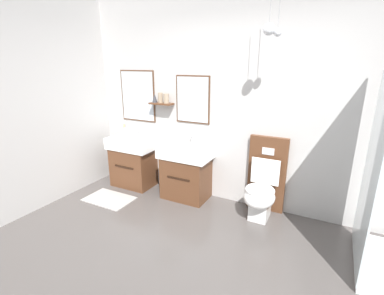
{
  "coord_description": "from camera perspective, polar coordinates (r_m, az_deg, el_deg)",
  "views": [
    {
      "loc": [
        1.02,
        -1.7,
        1.88
      ],
      "look_at": [
        -0.58,
        1.38,
        0.82
      ],
      "focal_mm": 25.96,
      "sensor_mm": 36.0,
      "label": 1
    }
  ],
  "objects": [
    {
      "name": "soap_dispenser",
      "position": [
        3.85,
        3.84,
        1.71
      ],
      "size": [
        0.06,
        0.06,
        0.21
      ],
      "color": "white",
      "rests_on": "vanity_sink_right"
    },
    {
      "name": "tap_on_right_sink",
      "position": [
        3.98,
        0.01,
        1.97
      ],
      "size": [
        0.03,
        0.13,
        0.11
      ],
      "color": "silver",
      "rests_on": "vanity_sink_right"
    },
    {
      "name": "tap_on_left_sink",
      "position": [
        4.48,
        -10.83,
        3.38
      ],
      "size": [
        0.03,
        0.13,
        0.11
      ],
      "color": "silver",
      "rests_on": "vanity_sink_left"
    },
    {
      "name": "wall_back",
      "position": [
        3.68,
        10.99,
        9.05
      ],
      "size": [
        4.93,
        0.61,
        2.78
      ],
      "color": "#B7B5B2",
      "rests_on": "ground"
    },
    {
      "name": "vanity_sink_right",
      "position": [
        3.97,
        -1.15,
        -4.77
      ],
      "size": [
        0.72,
        0.48,
        0.78
      ],
      "color": "#56331E",
      "rests_on": "ground"
    },
    {
      "name": "ground_plane",
      "position": [
        2.76,
        -2.79,
        -27.28
      ],
      "size": [
        6.13,
        4.92,
        0.1
      ],
      "primitive_type": "cube",
      "color": "#4C4744",
      "rests_on": "ground"
    },
    {
      "name": "toothbrush_cup",
      "position": [
        4.65,
        -13.64,
        3.56
      ],
      "size": [
        0.07,
        0.08,
        0.21
      ],
      "color": "silver",
      "rests_on": "vanity_sink_left"
    },
    {
      "name": "toilet",
      "position": [
        3.63,
        14.37,
        -8.03
      ],
      "size": [
        0.48,
        0.62,
        1.0
      ],
      "color": "#56331E",
      "rests_on": "ground"
    },
    {
      "name": "vanity_sink_left",
      "position": [
        4.47,
        -11.89,
        -2.6
      ],
      "size": [
        0.72,
        0.48,
        0.78
      ],
      "color": "#56331E",
      "rests_on": "ground"
    },
    {
      "name": "bath_mat",
      "position": [
        4.23,
        -16.65,
        -10.09
      ],
      "size": [
        0.68,
        0.44,
        0.01
      ],
      "primitive_type": "cube",
      "color": "#9E9993",
      "rests_on": "ground"
    }
  ]
}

